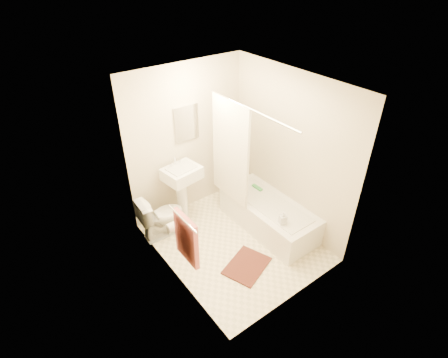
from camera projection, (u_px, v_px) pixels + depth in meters
floor at (234, 242)px, 5.21m from camera, size 2.40×2.40×0.00m
ceiling at (237, 84)px, 3.89m from camera, size 2.40×2.40×0.00m
wall_back at (187, 141)px, 5.35m from camera, size 2.00×0.02×2.40m
wall_left at (168, 202)px, 4.05m from camera, size 0.02×2.40×2.40m
wall_right at (290, 152)px, 5.05m from camera, size 0.02×2.40×2.40m
mirror at (187, 123)px, 5.17m from camera, size 0.40×0.03×0.55m
curtain_rod at (251, 109)px, 4.33m from camera, size 0.03×1.70×0.03m
shower_curtain at (230, 152)px, 5.02m from camera, size 0.04×0.80×1.55m
towel_bar at (183, 219)px, 3.96m from camera, size 0.02×0.60×0.02m
towel at (186, 239)px, 4.15m from camera, size 0.06×0.45×0.66m
toilet_paper at (172, 227)px, 4.44m from camera, size 0.11×0.12×0.12m
toilet at (161, 216)px, 5.18m from camera, size 0.71×0.42×0.68m
sink at (182, 191)px, 5.42m from camera, size 0.58×0.49×1.03m
bathtub at (268, 215)px, 5.39m from camera, size 0.70×1.60×0.45m
bath_mat at (247, 266)px, 4.81m from camera, size 0.75×0.65×0.02m
soap_bottle at (283, 218)px, 4.82m from camera, size 0.12×0.12×0.21m
scrub_brush at (257, 188)px, 5.58m from camera, size 0.06×0.20×0.04m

